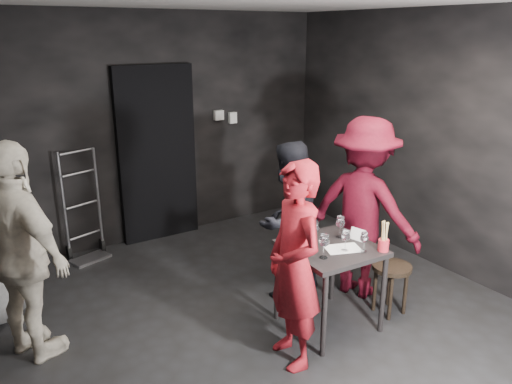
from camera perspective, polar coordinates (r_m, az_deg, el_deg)
floor at (r=4.48m, az=1.65°, el=-15.33°), size 4.50×5.00×0.02m
wall_back at (r=6.09m, az=-11.61°, el=7.06°), size 4.50×0.04×2.70m
wall_right at (r=5.47m, az=21.82°, el=4.93°), size 0.04×5.00×2.70m
doorway at (r=6.09m, az=-11.23°, el=4.21°), size 0.95×0.10×2.10m
wallbox_upper at (r=6.37m, az=-4.29°, el=8.76°), size 0.12×0.06×0.12m
wallbox_lower at (r=6.47m, az=-2.71°, el=8.49°), size 0.10×0.06×0.14m
hand_truck at (r=5.96m, az=-18.82°, el=-5.11°), size 0.42×0.35×1.25m
tasting_table at (r=4.27m, az=8.50°, el=-7.34°), size 0.72×0.72×0.75m
stool at (r=4.69m, az=15.21°, el=-9.12°), size 0.35×0.35×0.47m
server_red at (r=3.72m, az=4.45°, el=-7.64°), size 0.50×0.68×1.72m
woman_black at (r=4.74m, az=3.66°, el=-3.14°), size 0.82×0.60×1.52m
man_maroon at (r=4.77m, az=12.33°, el=-0.34°), size 1.00×1.41×1.99m
bystander_cream at (r=4.09m, az=-25.42°, el=-4.74°), size 1.01×1.30×2.01m
tasting_mat at (r=4.19m, az=9.88°, el=-6.38°), size 0.33×0.28×0.00m
wine_glass_a at (r=3.96m, az=7.78°, el=-6.01°), size 0.10×0.10×0.22m
wine_glass_b at (r=4.07m, az=5.72°, el=-5.29°), size 0.10×0.10×0.22m
wine_glass_c at (r=4.21m, az=6.67°, el=-4.52°), size 0.09×0.09×0.22m
wine_glass_d at (r=4.12m, az=10.19°, el=-5.35°), size 0.09×0.09×0.20m
wine_glass_e at (r=4.14m, az=12.25°, el=-5.51°), size 0.07×0.07×0.18m
wine_glass_f at (r=4.37m, az=9.60°, el=-3.85°), size 0.10×0.10×0.21m
wine_bottle at (r=4.06m, az=5.69°, el=-5.25°), size 0.07×0.07×0.30m
breadstick_cup at (r=4.18m, az=14.43°, el=-4.97°), size 0.09×0.09×0.27m
reserved_card at (r=4.36m, az=11.49°, el=-4.77°), size 0.11×0.15×0.10m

